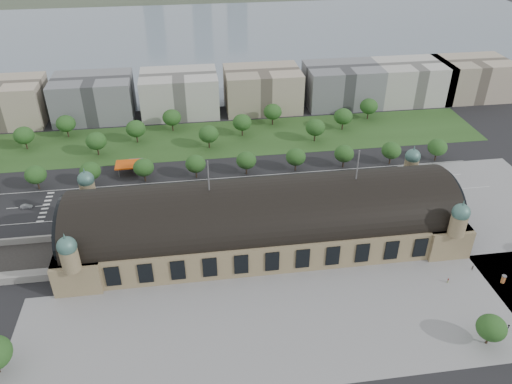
{
  "coord_description": "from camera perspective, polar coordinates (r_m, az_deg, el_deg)",
  "views": [
    {
      "loc": [
        -24.79,
        -153.48,
        121.24
      ],
      "look_at": [
        -0.86,
        14.26,
        14.0
      ],
      "focal_mm": 35.0,
      "sensor_mm": 36.0,
      "label": 1
    }
  ],
  "objects": [
    {
      "name": "pedestrian_0",
      "position": [
        190.76,
        21.09,
        -9.43
      ],
      "size": [
        1.02,
        0.79,
        1.85
      ],
      "primitive_type": "imported",
      "rotation": [
        0.0,
        0.0,
        0.34
      ],
      "color": "gray",
      "rests_on": "ground"
    },
    {
      "name": "traffic_car_2",
      "position": [
        225.08,
        -12.05,
        -0.87
      ],
      "size": [
        4.86,
        2.64,
        1.29
      ],
      "primitive_type": "imported",
      "rotation": [
        0.0,
        0.0,
        -1.46
      ],
      "color": "black",
      "rests_on": "ground"
    },
    {
      "name": "tree_row_7",
      "position": [
        246.75,
        10.04,
        4.33
      ],
      "size": [
        9.6,
        9.6,
        11.52
      ],
      "color": "#2D2116",
      "rests_on": "ground"
    },
    {
      "name": "tree_belt_11",
      "position": [
        302.38,
        12.78,
        9.54
      ],
      "size": [
        10.4,
        10.4,
        12.48
      ],
      "color": "#2D2116",
      "rests_on": "ground"
    },
    {
      "name": "tree_row_4",
      "position": [
        235.77,
        -6.93,
        3.21
      ],
      "size": [
        9.6,
        9.6,
        11.52
      ],
      "color": "#2D2116",
      "rests_on": "ground"
    },
    {
      "name": "plaza_east",
      "position": [
        233.64,
        26.69,
        -2.83
      ],
      "size": [
        56.0,
        100.0,
        0.12
      ],
      "primitive_type": "cube",
      "color": "gray",
      "rests_on": "ground"
    },
    {
      "name": "tree_belt_6",
      "position": [
        262.32,
        -5.44,
        6.62
      ],
      "size": [
        10.4,
        10.4,
        12.48
      ],
      "color": "#2D2116",
      "rests_on": "ground"
    },
    {
      "name": "pedestrian_2",
      "position": [
        199.63,
        23.5,
        -7.95
      ],
      "size": [
        1.02,
        1.04,
        1.9
      ],
      "primitive_type": "imported",
      "rotation": [
        0.0,
        0.0,
        2.33
      ],
      "color": "gray",
      "rests_on": "ground"
    },
    {
      "name": "road_slab",
      "position": [
        226.69,
        -5.65,
        -0.18
      ],
      "size": [
        260.0,
        26.0,
        0.1
      ],
      "primitive_type": "cube",
      "color": "black",
      "rests_on": "ground"
    },
    {
      "name": "office_5",
      "position": [
        320.92,
        9.79,
        11.96
      ],
      "size": [
        45.0,
        32.0,
        24.0
      ],
      "primitive_type": "cube",
      "color": "slate",
      "rests_on": "ground"
    },
    {
      "name": "tree_belt_7",
      "position": [
        274.46,
        -1.6,
        7.96
      ],
      "size": [
        10.4,
        10.4,
        12.48
      ],
      "color": "#2D2116",
      "rests_on": "ground"
    },
    {
      "name": "tree_belt_4",
      "position": [
        274.61,
        -13.59,
        7.05
      ],
      "size": [
        10.4,
        10.4,
        12.48
      ],
      "color": "#2D2116",
      "rests_on": "ground"
    },
    {
      "name": "tree_belt_3",
      "position": [
        266.57,
        -17.81,
        5.58
      ],
      "size": [
        10.4,
        10.4,
        12.48
      ],
      "color": "#2D2116",
      "rests_on": "ground"
    },
    {
      "name": "office_4",
      "position": [
        309.86,
        0.73,
        11.68
      ],
      "size": [
        45.0,
        32.0,
        24.0
      ],
      "primitive_type": "cube",
      "color": "#B1A28B",
      "rests_on": "ground"
    },
    {
      "name": "parked_car_2",
      "position": [
        215.82,
        -10.59,
        -2.23
      ],
      "size": [
        5.76,
        4.28,
        1.55
      ],
      "primitive_type": "imported",
      "rotation": [
        0.0,
        0.0,
        -1.12
      ],
      "color": "#1D1C4F",
      "rests_on": "ground"
    },
    {
      "name": "office_2",
      "position": [
        311.53,
        -18.07,
        10.21
      ],
      "size": [
        45.0,
        32.0,
        24.0
      ],
      "primitive_type": "cube",
      "color": "slate",
      "rests_on": "ground"
    },
    {
      "name": "office_7",
      "position": [
        355.43,
        23.29,
        11.84
      ],
      "size": [
        45.0,
        32.0,
        24.0
      ],
      "primitive_type": "cube",
      "color": "#B1A28B",
      "rests_on": "ground"
    },
    {
      "name": "bus_mid",
      "position": [
        224.05,
        2.93,
        -0.03
      ],
      "size": [
        10.54,
        2.63,
        2.92
      ],
      "primitive_type": "imported",
      "rotation": [
        0.0,
        0.0,
        1.55
      ],
      "color": "silver",
      "rests_on": "ground"
    },
    {
      "name": "tree_plaza_s",
      "position": [
        170.36,
        25.32,
        -13.85
      ],
      "size": [
        9.0,
        9.0,
        10.64
      ],
      "color": "#2D2116",
      "rests_on": "ground"
    },
    {
      "name": "traffic_car_1",
      "position": [
        237.25,
        -24.77,
        -1.5
      ],
      "size": [
        5.12,
        2.11,
        1.65
      ],
      "primitive_type": "imported",
      "rotation": [
        0.0,
        0.0,
        1.5
      ],
      "color": "gray",
      "rests_on": "ground"
    },
    {
      "name": "advertising_column",
      "position": [
        198.03,
        26.43,
        -8.9
      ],
      "size": [
        1.67,
        1.67,
        3.16
      ],
      "color": "#C7314F",
      "rests_on": "ground"
    },
    {
      "name": "bus_east",
      "position": [
        225.09,
        4.59,
        0.16
      ],
      "size": [
        13.06,
        3.94,
        3.59
      ],
      "primitive_type": "imported",
      "rotation": [
        0.0,
        0.0,
        1.5
      ],
      "color": "beige",
      "rests_on": "ground"
    },
    {
      "name": "traffic_car_5",
      "position": [
        236.35,
        4.82,
        1.57
      ],
      "size": [
        5.01,
        2.1,
        1.61
      ],
      "primitive_type": "imported",
      "rotation": [
        0.0,
        0.0,
        1.49
      ],
      "color": "slate",
      "rests_on": "ground"
    },
    {
      "name": "ground",
      "position": [
        197.15,
        0.84,
        -5.62
      ],
      "size": [
        900.0,
        900.0,
        0.0
      ],
      "primitive_type": "plane",
      "color": "black",
      "rests_on": "ground"
    },
    {
      "name": "station",
      "position": [
        191.01,
        0.86,
        -3.19
      ],
      "size": [
        150.0,
        48.4,
        44.3
      ],
      "color": "#917B5A",
      "rests_on": "ground"
    },
    {
      "name": "tree_belt_5",
      "position": [
        284.2,
        -9.6,
        8.39
      ],
      "size": [
        10.4,
        10.4,
        12.48
      ],
      "color": "#2D2116",
      "rests_on": "ground"
    },
    {
      "name": "parked_car_6",
      "position": [
        212.76,
        -5.51,
        -2.33
      ],
      "size": [
        5.56,
        4.44,
        1.51
      ],
      "primitive_type": "imported",
      "rotation": [
        0.0,
        0.0,
        -1.04
      ],
      "color": "black",
      "rests_on": "ground"
    },
    {
      "name": "tree_row_1",
      "position": [
        246.29,
        -23.88,
        1.81
      ],
      "size": [
        9.6,
        9.6,
        11.52
      ],
      "color": "#2D2116",
      "rests_on": "ground"
    },
    {
      "name": "traffic_car_3",
      "position": [
        231.58,
        -8.03,
        0.64
      ],
      "size": [
        5.63,
        2.84,
        1.57
      ],
      "primitive_type": "imported",
      "rotation": [
        0.0,
        0.0,
        1.69
      ],
      "color": "maroon",
      "rests_on": "ground"
    },
    {
      "name": "tree_belt_8",
      "position": [
        287.84,
        1.92,
        9.16
      ],
      "size": [
        10.4,
        10.4,
        12.48
      ],
      "color": "#2D2116",
      "rests_on": "ground"
    },
    {
      "name": "office_6",
      "position": [
        336.97,
        17.28,
        11.98
      ],
      "size": [
        45.0,
        32.0,
        24.0
      ],
      "primitive_type": "cube",
      "color": "beige",
      "rests_on": "ground"
    },
    {
      "name": "lake",
      "position": [
        468.13,
        -5.03,
        17.2
      ],
      "size": [
        700.0,
        320.0,
        0.08
      ],
      "primitive_type": "cube",
      "color": "slate",
      "rests_on": "ground"
    },
    {
      "name": "tree_belt_2",
      "position": [
        291.86,
        -20.91,
        7.32
      ],
      "size": [
        10.4,
        10.4,
        12.48
      ],
      "color": "#2D2116",
      "rests_on": "ground"
    },
    {
      "name": "parked_car_0",
      "position": [
        218.95,
        -17.05,
        -2.71
      ],
      "size": [
        4.21,
        3.19,
        1.33
      ],
      "primitive_type": "imported",
      "rotation": [
        0.0,
        0.0,
        -1.06
      ],
      "color": "black",
      "rests_on": "ground"
    },
    {
      "name": "tree_belt_10",
      "position": [
        285.91,
        9.95,
        8.51
      ],
      "size": [
        10.4,
        10.4,
        12.48
      ],
      "color": "#2D2116",
      "rests_on": "ground"
    },
    {
      "name": "tree_row_5",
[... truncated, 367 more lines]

